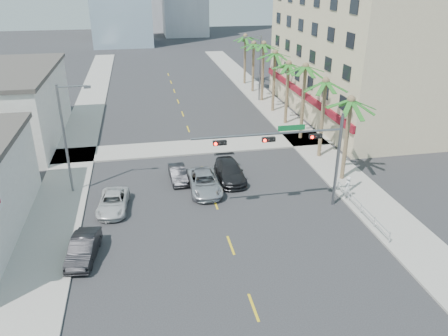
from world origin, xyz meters
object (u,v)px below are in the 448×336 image
car_lane_left (178,174)px  car_lane_center (204,182)px  car_lane_right (230,171)px  pedestrian (347,188)px  traffic_signal_mast (298,147)px  car_parked_far (113,202)px  car_parked_mid (83,248)px

car_lane_left → car_lane_center: bearing=-52.4°
car_lane_right → pedestrian: bearing=-33.5°
traffic_signal_mast → pedestrian: size_ratio=5.82×
car_parked_far → pedestrian: pedestrian is taller
traffic_signal_mast → car_parked_far: traffic_signal_mast is taller
car_parked_mid → car_lane_center: (8.89, 7.80, 0.04)m
car_lane_center → pedestrian: size_ratio=2.82×
car_lane_left → car_lane_center: (1.96, -2.34, 0.12)m
car_lane_center → car_lane_right: size_ratio=1.02×
car_parked_mid → car_lane_center: bearing=48.7°
car_parked_far → car_lane_left: size_ratio=1.20×
car_parked_mid → car_parked_far: 6.17m
traffic_signal_mast → car_parked_far: 14.49m
car_parked_far → car_lane_center: bearing=19.4°
car_lane_center → pedestrian: (10.81, -3.79, 0.36)m
car_parked_mid → car_lane_center: car_lane_center is taller
car_parked_mid → car_lane_right: (11.40, 9.49, 0.06)m
car_lane_right → car_lane_center: bearing=-146.1°
car_lane_left → car_parked_far: bearing=-144.4°
car_parked_far → pedestrian: bearing=-0.9°
traffic_signal_mast → car_lane_center: 8.74m
car_lane_left → pedestrian: bearing=-28.1°
traffic_signal_mast → car_lane_center: (-6.30, 4.26, -4.31)m
traffic_signal_mast → pedestrian: traffic_signal_mast is taller
car_lane_left → traffic_signal_mast: bearing=-41.1°
car_lane_left → pedestrian: 14.17m
traffic_signal_mast → car_lane_right: (-3.78, 5.96, -4.29)m
car_parked_far → car_lane_center: 7.52m
car_lane_center → car_lane_right: car_lane_right is taller
traffic_signal_mast → car_lane_right: 8.26m
car_parked_mid → car_parked_far: (1.60, 5.96, -0.07)m
traffic_signal_mast → car_parked_mid: traffic_signal_mast is taller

